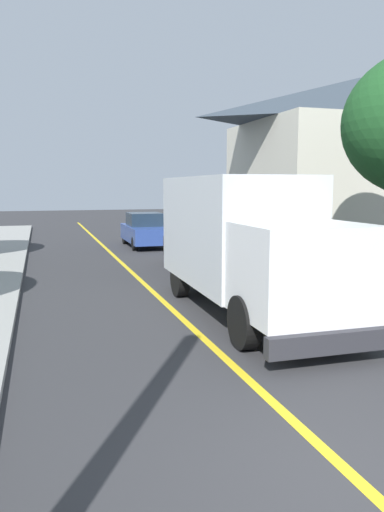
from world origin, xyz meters
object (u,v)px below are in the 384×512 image
at_px(box_truck, 245,238).
at_px(house_across_street, 356,160).
at_px(parked_car_mid, 145,231).
at_px(parked_car_near, 204,248).
at_px(stop_sign, 281,221).

distance_m(box_truck, house_across_street, 15.18).
bearing_deg(box_truck, parked_car_mid, 88.34).
bearing_deg(parked_car_mid, parked_car_near, -85.31).
height_order(parked_car_near, stop_sign, stop_sign).
distance_m(stop_sign, house_across_street, 10.34).
xyz_separation_m(parked_car_near, house_across_street, (9.54, 4.67, 3.47)).
relative_size(box_truck, parked_car_near, 1.62).
bearing_deg(parked_car_mid, box_truck, -91.66).
distance_m(parked_car_near, parked_car_mid, 7.41).
height_order(parked_car_mid, stop_sign, stop_sign).
bearing_deg(house_across_street, box_truck, -134.74).
xyz_separation_m(box_truck, parked_car_mid, (0.39, 13.35, -0.97)).
height_order(box_truck, parked_car_near, box_truck).
distance_m(parked_car_mid, house_across_street, 11.06).
height_order(box_truck, parked_car_mid, box_truck).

